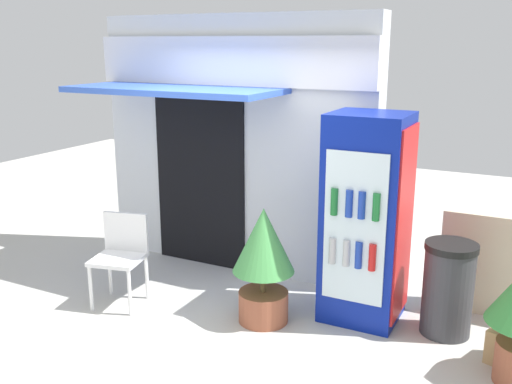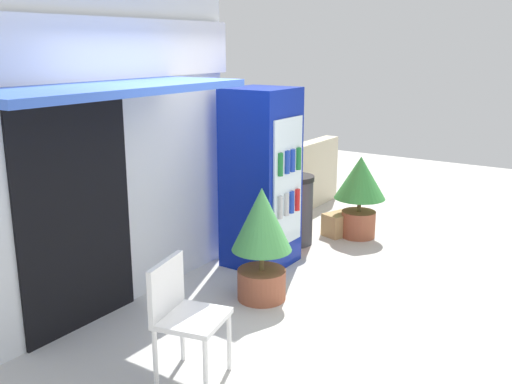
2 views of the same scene
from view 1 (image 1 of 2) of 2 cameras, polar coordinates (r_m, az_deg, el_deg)
name	(u,v)px [view 1 (image 1 of 2)]	position (r m, az deg, el deg)	size (l,w,h in m)	color
ground	(204,337)	(5.31, -5.17, -14.07)	(16.00, 16.00, 0.00)	beige
storefront_building	(232,140)	(6.46, -2.35, 5.13)	(3.28, 1.24, 2.84)	silver
drink_cooler	(366,219)	(5.38, 10.88, -2.64)	(0.71, 0.72, 1.94)	navy
plastic_chair	(121,251)	(5.89, -13.19, -5.70)	(0.55, 0.54, 0.90)	white
potted_plant_near_shop	(264,257)	(5.30, 0.75, -6.41)	(0.57, 0.57, 1.10)	#995138
trash_bin	(448,289)	(5.44, 18.48, -9.06)	(0.46, 0.46, 0.85)	#38383D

